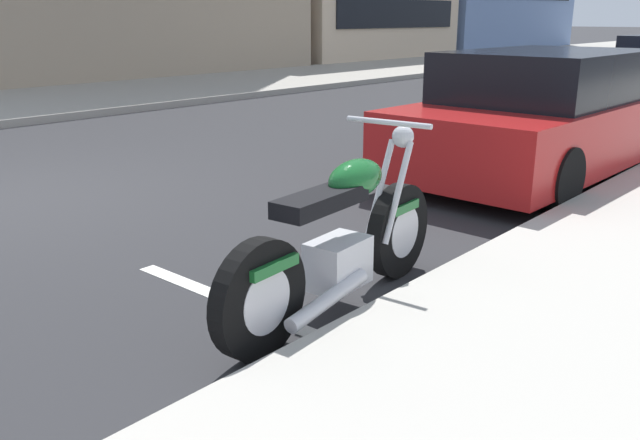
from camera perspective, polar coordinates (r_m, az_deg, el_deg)
sidewalk_far_curb at (r=20.02m, az=-1.89°, el=12.15°), size 120.00×5.00×0.14m
parking_stall_stripe at (r=4.25m, az=-6.09°, el=-7.53°), size 0.12×2.20×0.01m
parked_motorcycle at (r=4.07m, az=1.80°, el=-2.01°), size 2.13×0.62×1.13m
parked_car_across_street at (r=8.24m, az=18.96°, el=8.48°), size 4.65×1.97×1.40m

